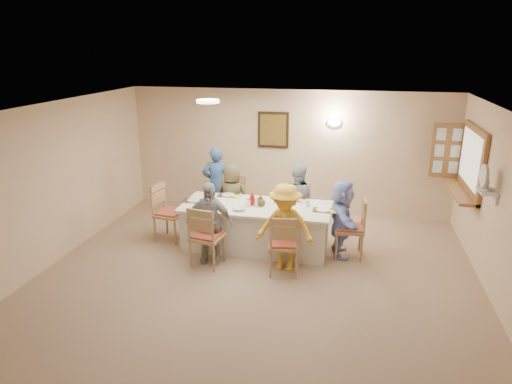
% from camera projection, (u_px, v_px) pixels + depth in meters
% --- Properties ---
extents(ground, '(7.00, 7.00, 0.00)m').
position_uv_depth(ground, '(249.00, 295.00, 6.35)').
color(ground, '#947459').
extents(room_walls, '(7.00, 7.00, 7.00)m').
position_uv_depth(room_walls, '(248.00, 191.00, 5.89)').
color(room_walls, beige).
rests_on(room_walls, ground).
extents(wall_picture, '(0.62, 0.05, 0.72)m').
position_uv_depth(wall_picture, '(273.00, 130.00, 9.11)').
color(wall_picture, black).
rests_on(wall_picture, room_walls).
extents(wall_sconce, '(0.26, 0.09, 0.18)m').
position_uv_depth(wall_sconce, '(334.00, 122.00, 8.79)').
color(wall_sconce, white).
rests_on(wall_sconce, room_walls).
extents(ceiling_light, '(0.36, 0.36, 0.05)m').
position_uv_depth(ceiling_light, '(208.00, 101.00, 7.19)').
color(ceiling_light, white).
rests_on(ceiling_light, room_walls).
extents(serving_hatch, '(0.06, 1.50, 1.15)m').
position_uv_depth(serving_hatch, '(472.00, 161.00, 7.47)').
color(serving_hatch, brown).
rests_on(serving_hatch, room_walls).
extents(hatch_sill, '(0.30, 1.50, 0.05)m').
position_uv_depth(hatch_sill, '(460.00, 191.00, 7.66)').
color(hatch_sill, brown).
rests_on(hatch_sill, room_walls).
extents(shutter_door, '(0.55, 0.04, 1.00)m').
position_uv_depth(shutter_door, '(447.00, 151.00, 8.23)').
color(shutter_door, brown).
rests_on(shutter_door, room_walls).
extents(fan_shelf, '(0.22, 0.36, 0.03)m').
position_uv_depth(fan_shelf, '(487.00, 191.00, 6.26)').
color(fan_shelf, white).
rests_on(fan_shelf, room_walls).
extents(desk_fan, '(0.30, 0.30, 0.28)m').
position_uv_depth(desk_fan, '(486.00, 181.00, 6.22)').
color(desk_fan, '#A5A5A8').
rests_on(desk_fan, fan_shelf).
extents(dining_table, '(2.49, 1.05, 0.76)m').
position_uv_depth(dining_table, '(256.00, 227.00, 7.74)').
color(dining_table, silver).
rests_on(dining_table, ground).
extents(chair_back_left, '(0.54, 0.54, 0.99)m').
position_uv_depth(chair_back_left, '(234.00, 203.00, 8.57)').
color(chair_back_left, tan).
rests_on(chair_back_left, ground).
extents(chair_back_right, '(0.46, 0.46, 0.91)m').
position_uv_depth(chair_back_right, '(297.00, 209.00, 8.34)').
color(chair_back_right, tan).
rests_on(chair_back_right, ground).
extents(chair_front_left, '(0.55, 0.55, 1.00)m').
position_uv_depth(chair_front_left, '(207.00, 235.00, 7.08)').
color(chair_front_left, tan).
rests_on(chair_front_left, ground).
extents(chair_front_right, '(0.53, 0.53, 0.97)m').
position_uv_depth(chair_front_right, '(284.00, 243.00, 6.84)').
color(chair_front_right, tan).
rests_on(chair_front_right, ground).
extents(chair_left_end, '(0.55, 0.55, 1.02)m').
position_uv_depth(chair_left_end, '(170.00, 212.00, 8.01)').
color(chair_left_end, tan).
rests_on(chair_left_end, ground).
extents(chair_right_end, '(0.51, 0.51, 1.00)m').
position_uv_depth(chair_right_end, '(349.00, 227.00, 7.38)').
color(chair_right_end, tan).
rests_on(chair_right_end, ground).
extents(diner_back_left, '(0.64, 0.44, 1.28)m').
position_uv_depth(diner_back_left, '(232.00, 197.00, 8.41)').
color(diner_back_left, brown).
rests_on(diner_back_left, ground).
extents(diner_back_right, '(0.77, 0.66, 1.33)m').
position_uv_depth(diner_back_right, '(297.00, 201.00, 8.16)').
color(diner_back_right, '#A4ACBC').
rests_on(diner_back_right, ground).
extents(diner_front_left, '(0.78, 0.33, 1.33)m').
position_uv_depth(diner_front_left, '(209.00, 223.00, 7.14)').
color(diner_front_left, '#A4A4A6').
rests_on(diner_front_left, ground).
extents(diner_front_right, '(0.96, 0.63, 1.37)m').
position_uv_depth(diner_front_right, '(285.00, 227.00, 6.89)').
color(diner_front_right, yellow).
rests_on(diner_front_right, ground).
extents(diner_right_end, '(1.29, 0.69, 1.29)m').
position_uv_depth(diner_right_end, '(342.00, 219.00, 7.37)').
color(diner_right_end, '#A1AEF7').
rests_on(diner_right_end, ground).
extents(caregiver, '(0.77, 0.71, 1.47)m').
position_uv_depth(caregiver, '(216.00, 184.00, 8.91)').
color(caregiver, '#355B9B').
rests_on(caregiver, ground).
extents(placemat_fl, '(0.37, 0.28, 0.01)m').
position_uv_depth(placemat_fl, '(214.00, 211.00, 7.35)').
color(placemat_fl, '#472B19').
rests_on(placemat_fl, dining_table).
extents(plate_fl, '(0.25, 0.25, 0.02)m').
position_uv_depth(plate_fl, '(214.00, 211.00, 7.35)').
color(plate_fl, white).
rests_on(plate_fl, dining_table).
extents(napkin_fl, '(0.13, 0.13, 0.01)m').
position_uv_depth(napkin_fl, '(224.00, 213.00, 7.26)').
color(napkin_fl, yellow).
rests_on(napkin_fl, dining_table).
extents(placemat_fr, '(0.34, 0.25, 0.01)m').
position_uv_depth(placemat_fr, '(288.00, 217.00, 7.11)').
color(placemat_fr, '#472B19').
rests_on(placemat_fr, dining_table).
extents(plate_fr, '(0.25, 0.25, 0.02)m').
position_uv_depth(plate_fr, '(288.00, 216.00, 7.10)').
color(plate_fr, white).
rests_on(plate_fr, dining_table).
extents(napkin_fr, '(0.14, 0.14, 0.01)m').
position_uv_depth(napkin_fr, '(299.00, 218.00, 7.02)').
color(napkin_fr, yellow).
rests_on(napkin_fr, dining_table).
extents(placemat_bl, '(0.36, 0.27, 0.01)m').
position_uv_depth(placemat_bl, '(228.00, 195.00, 8.13)').
color(placemat_bl, '#472B19').
rests_on(placemat_bl, dining_table).
extents(plate_bl, '(0.23, 0.23, 0.01)m').
position_uv_depth(plate_bl, '(228.00, 195.00, 8.13)').
color(plate_bl, white).
rests_on(plate_bl, dining_table).
extents(napkin_bl, '(0.14, 0.14, 0.01)m').
position_uv_depth(napkin_bl, '(237.00, 196.00, 8.05)').
color(napkin_bl, yellow).
rests_on(napkin_bl, dining_table).
extents(placemat_br, '(0.33, 0.25, 0.01)m').
position_uv_depth(placemat_br, '(295.00, 200.00, 7.89)').
color(placemat_br, '#472B19').
rests_on(placemat_br, dining_table).
extents(plate_br, '(0.24, 0.24, 0.02)m').
position_uv_depth(plate_br, '(295.00, 199.00, 7.88)').
color(plate_br, white).
rests_on(plate_br, dining_table).
extents(napkin_br, '(0.15, 0.15, 0.01)m').
position_uv_depth(napkin_br, '(305.00, 201.00, 7.80)').
color(napkin_br, yellow).
rests_on(napkin_br, dining_table).
extents(placemat_le, '(0.36, 0.26, 0.01)m').
position_uv_depth(placemat_le, '(194.00, 201.00, 7.84)').
color(placemat_le, '#472B19').
rests_on(placemat_le, dining_table).
extents(plate_le, '(0.22, 0.22, 0.01)m').
position_uv_depth(plate_le, '(194.00, 200.00, 7.84)').
color(plate_le, white).
rests_on(plate_le, dining_table).
extents(napkin_le, '(0.15, 0.15, 0.01)m').
position_uv_depth(napkin_le, '(203.00, 202.00, 7.76)').
color(napkin_le, yellow).
rests_on(napkin_le, dining_table).
extents(placemat_re, '(0.34, 0.25, 0.01)m').
position_uv_depth(placemat_re, '(323.00, 210.00, 7.39)').
color(placemat_re, '#472B19').
rests_on(placemat_re, dining_table).
extents(plate_re, '(0.23, 0.23, 0.01)m').
position_uv_depth(plate_re, '(323.00, 210.00, 7.39)').
color(plate_re, white).
rests_on(plate_re, dining_table).
extents(napkin_re, '(0.14, 0.14, 0.01)m').
position_uv_depth(napkin_re, '(334.00, 212.00, 7.31)').
color(napkin_re, yellow).
rests_on(napkin_re, dining_table).
extents(teacup_a, '(0.15, 0.15, 0.08)m').
position_uv_depth(teacup_a, '(206.00, 206.00, 7.48)').
color(teacup_a, white).
rests_on(teacup_a, dining_table).
extents(teacup_b, '(0.13, 0.13, 0.08)m').
position_uv_depth(teacup_b, '(283.00, 195.00, 8.05)').
color(teacup_b, white).
rests_on(teacup_b, dining_table).
extents(bowl_a, '(0.37, 0.37, 0.05)m').
position_uv_depth(bowl_a, '(239.00, 209.00, 7.39)').
color(bowl_a, white).
rests_on(bowl_a, dining_table).
extents(bowl_b, '(0.29, 0.29, 0.06)m').
position_uv_depth(bowl_b, '(279.00, 201.00, 7.75)').
color(bowl_b, white).
rests_on(bowl_b, dining_table).
extents(condiment_ketchup, '(0.14, 0.14, 0.24)m').
position_uv_depth(condiment_ketchup, '(252.00, 198.00, 7.60)').
color(condiment_ketchup, '#A4120E').
rests_on(condiment_ketchup, dining_table).
extents(condiment_brown, '(0.13, 0.13, 0.18)m').
position_uv_depth(condiment_brown, '(260.00, 200.00, 7.63)').
color(condiment_brown, '#583B17').
rests_on(condiment_brown, dining_table).
extents(condiment_malt, '(0.17, 0.17, 0.17)m').
position_uv_depth(condiment_malt, '(261.00, 201.00, 7.57)').
color(condiment_malt, '#583B17').
rests_on(condiment_malt, dining_table).
extents(drinking_glass, '(0.06, 0.06, 0.09)m').
position_uv_depth(drinking_glass, '(248.00, 201.00, 7.68)').
color(drinking_glass, silver).
rests_on(drinking_glass, dining_table).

